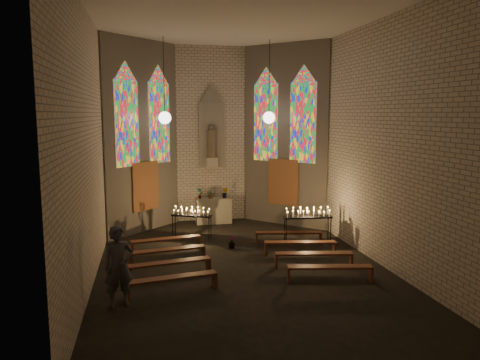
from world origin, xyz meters
name	(u,v)px	position (x,y,z in m)	size (l,w,h in m)	color
floor	(240,266)	(0.00, 0.00, 0.00)	(12.00, 12.00, 0.00)	black
room	(221,132)	(0.00, 3.37, 3.72)	(8.22, 12.43, 7.00)	beige
altar	(214,211)	(0.00, 5.45, 0.50)	(1.40, 0.60, 1.00)	#AFA58F
flower_vase_left	(200,193)	(-0.55, 5.48, 1.22)	(0.23, 0.16, 0.44)	#4C723F
flower_vase_center	(211,194)	(-0.10, 5.40, 1.18)	(0.32, 0.27, 0.35)	#4C723F
flower_vase_right	(225,193)	(0.45, 5.37, 1.22)	(0.24, 0.19, 0.44)	#4C723F
aisle_flower_pot	(232,242)	(0.08, 1.81, 0.21)	(0.23, 0.23, 0.41)	#4C723F
votive_stand_left	(192,213)	(-1.08, 3.28, 0.89)	(1.43, 0.89, 1.04)	black
votive_stand_right	(308,214)	(2.65, 1.77, 1.01)	(1.64, 0.54, 1.18)	black
pew_left_0	(166,241)	(-2.03, 1.87, 0.34)	(2.22, 0.68, 0.42)	#5C2C1A
pew_right_0	(289,234)	(2.03, 1.87, 0.34)	(2.22, 0.68, 0.42)	#5C2C1A
pew_left_1	(168,251)	(-2.03, 0.67, 0.34)	(2.22, 0.68, 0.42)	#5C2C1A
pew_right_1	(300,244)	(2.03, 0.67, 0.34)	(2.22, 0.68, 0.42)	#5C2C1A
pew_left_2	(170,264)	(-2.03, -0.53, 0.34)	(2.22, 0.68, 0.42)	#5C2C1A
pew_right_2	(314,255)	(2.03, -0.53, 0.34)	(2.22, 0.68, 0.42)	#5C2C1A
pew_left_3	(173,280)	(-2.03, -1.73, 0.34)	(2.22, 0.68, 0.42)	#5C2C1A
pew_right_3	(330,269)	(2.03, -1.73, 0.34)	(2.22, 0.68, 0.42)	#5C2C1A
visitor	(119,266)	(-3.25, -2.23, 0.93)	(0.68, 0.44, 1.86)	#45444D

